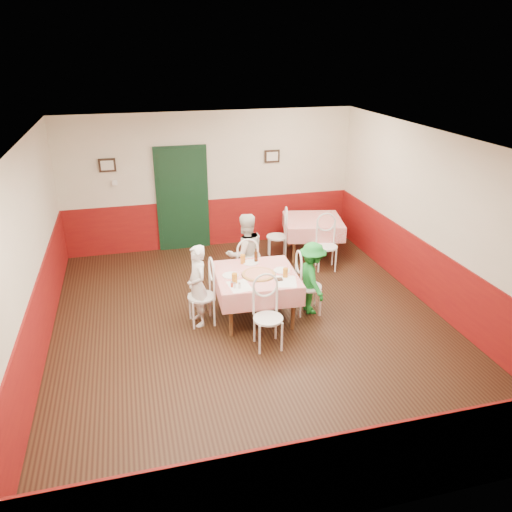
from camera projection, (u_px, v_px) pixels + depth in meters
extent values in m
plane|color=black|center=(252.00, 325.00, 7.69)|extent=(7.00, 7.00, 0.00)
plane|color=white|center=(252.00, 142.00, 6.59)|extent=(7.00, 7.00, 0.00)
cube|color=beige|center=(211.00, 181.00, 10.25)|extent=(6.00, 0.10, 2.80)
cube|color=beige|center=(358.00, 393.00, 4.02)|extent=(6.00, 0.10, 2.80)
cube|color=beige|center=(27.00, 262.00, 6.44)|extent=(0.10, 7.00, 2.80)
cube|color=beige|center=(437.00, 223.00, 7.83)|extent=(0.10, 7.00, 2.80)
cube|color=maroon|center=(212.00, 222.00, 10.59)|extent=(6.00, 0.03, 1.00)
cube|color=maroon|center=(349.00, 475.00, 4.39)|extent=(6.00, 0.03, 1.00)
cube|color=maroon|center=(40.00, 322.00, 6.80)|extent=(0.03, 7.00, 1.00)
cube|color=maroon|center=(428.00, 275.00, 8.18)|extent=(0.03, 7.00, 1.00)
cube|color=black|center=(183.00, 200.00, 10.21)|extent=(0.96, 0.06, 2.10)
cube|color=black|center=(107.00, 165.00, 9.57)|extent=(0.32, 0.03, 0.26)
cube|color=black|center=(272.00, 156.00, 10.33)|extent=(0.32, 0.03, 0.26)
cube|color=white|center=(115.00, 183.00, 9.73)|extent=(0.10, 0.03, 0.10)
cube|color=red|center=(256.00, 296.00, 7.78)|extent=(1.28, 1.28, 0.77)
cube|color=red|center=(312.00, 237.00, 10.15)|extent=(1.33, 1.33, 0.77)
cylinder|color=#B74723|center=(259.00, 274.00, 7.57)|extent=(0.53, 0.53, 0.03)
cylinder|color=white|center=(231.00, 275.00, 7.55)|extent=(0.26, 0.26, 0.01)
cylinder|color=white|center=(282.00, 270.00, 7.71)|extent=(0.26, 0.26, 0.01)
cylinder|color=white|center=(251.00, 263.00, 7.98)|extent=(0.26, 0.26, 0.01)
cylinder|color=#BF7219|center=(235.00, 278.00, 7.29)|extent=(0.09, 0.09, 0.15)
cylinder|color=#BF7219|center=(285.00, 273.00, 7.48)|extent=(0.08, 0.08, 0.14)
cylinder|color=#BF7219|center=(243.00, 259.00, 7.95)|extent=(0.08, 0.08, 0.15)
cylinder|color=#381C0A|center=(256.00, 256.00, 7.98)|extent=(0.06, 0.06, 0.21)
cylinder|color=silver|center=(235.00, 285.00, 7.15)|extent=(0.04, 0.04, 0.09)
cylinder|color=silver|center=(239.00, 286.00, 7.14)|extent=(0.04, 0.04, 0.09)
cylinder|color=#B23319|center=(232.00, 284.00, 7.18)|extent=(0.04, 0.04, 0.09)
cube|color=white|center=(239.00, 286.00, 7.23)|extent=(0.33, 0.42, 0.00)
cube|color=white|center=(286.00, 282.00, 7.36)|extent=(0.39, 0.46, 0.00)
cube|color=black|center=(279.00, 279.00, 7.41)|extent=(0.11, 0.10, 0.02)
imported|color=gray|center=(198.00, 286.00, 7.51)|extent=(0.39, 0.52, 1.28)
imported|color=gray|center=(245.00, 254.00, 8.46)|extent=(0.79, 0.67, 1.43)
imported|color=gray|center=(312.00, 278.00, 7.86)|extent=(0.44, 0.77, 1.19)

